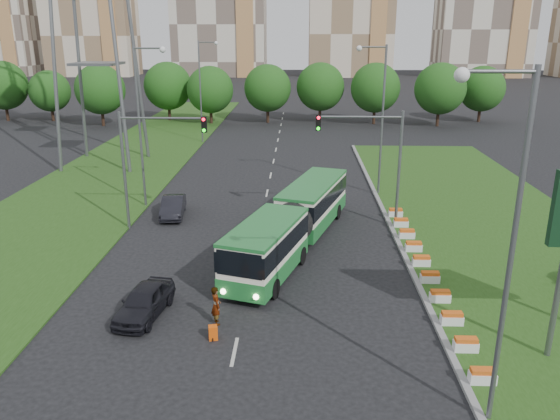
{
  "coord_description": "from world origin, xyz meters",
  "views": [
    {
      "loc": [
        -0.38,
        -25.98,
        12.83
      ],
      "look_at": [
        -1.47,
        5.46,
        2.6
      ],
      "focal_mm": 35.0,
      "sensor_mm": 36.0,
      "label": 1
    }
  ],
  "objects_px": {
    "car_left_far": "(173,207)",
    "shopping_trolley": "(213,333)",
    "traffic_mast_left": "(147,152)",
    "pedestrian": "(216,305)",
    "traffic_mast_median": "(376,151)",
    "car_left_near": "(144,301)",
    "articulated_bus": "(290,222)"
  },
  "relations": [
    {
      "from": "shopping_trolley",
      "to": "traffic_mast_left",
      "type": "bearing_deg",
      "value": 100.92
    },
    {
      "from": "articulated_bus",
      "to": "car_left_near",
      "type": "height_order",
      "value": "articulated_bus"
    },
    {
      "from": "traffic_mast_median",
      "to": "traffic_mast_left",
      "type": "height_order",
      "value": "same"
    },
    {
      "from": "traffic_mast_median",
      "to": "pedestrian",
      "type": "height_order",
      "value": "traffic_mast_median"
    },
    {
      "from": "traffic_mast_left",
      "to": "car_left_near",
      "type": "distance_m",
      "value": 13.19
    },
    {
      "from": "articulated_bus",
      "to": "traffic_mast_left",
      "type": "bearing_deg",
      "value": 179.7
    },
    {
      "from": "traffic_mast_left",
      "to": "pedestrian",
      "type": "relative_size",
      "value": 4.31
    },
    {
      "from": "traffic_mast_median",
      "to": "car_left_far",
      "type": "height_order",
      "value": "traffic_mast_median"
    },
    {
      "from": "traffic_mast_median",
      "to": "traffic_mast_left",
      "type": "bearing_deg",
      "value": -176.23
    },
    {
      "from": "traffic_mast_median",
      "to": "traffic_mast_left",
      "type": "relative_size",
      "value": 1.0
    },
    {
      "from": "articulated_bus",
      "to": "pedestrian",
      "type": "xyz_separation_m",
      "value": [
        -3.25,
        -9.58,
        -0.77
      ]
    },
    {
      "from": "articulated_bus",
      "to": "car_left_near",
      "type": "xyz_separation_m",
      "value": [
        -6.76,
        -8.96,
        -0.96
      ]
    },
    {
      "from": "car_left_near",
      "to": "traffic_mast_left",
      "type": "bearing_deg",
      "value": 111.67
    },
    {
      "from": "traffic_mast_median",
      "to": "car_left_near",
      "type": "height_order",
      "value": "traffic_mast_median"
    },
    {
      "from": "car_left_near",
      "to": "car_left_far",
      "type": "relative_size",
      "value": 0.98
    },
    {
      "from": "traffic_mast_left",
      "to": "car_left_far",
      "type": "xyz_separation_m",
      "value": [
        0.84,
        2.75,
        -4.62
      ]
    },
    {
      "from": "articulated_bus",
      "to": "car_left_far",
      "type": "xyz_separation_m",
      "value": [
        -8.69,
        5.84,
        -0.97
      ]
    },
    {
      "from": "car_left_near",
      "to": "articulated_bus",
      "type": "bearing_deg",
      "value": 61.64
    },
    {
      "from": "articulated_bus",
      "to": "car_left_near",
      "type": "distance_m",
      "value": 11.26
    },
    {
      "from": "car_left_far",
      "to": "pedestrian",
      "type": "bearing_deg",
      "value": -77.01
    },
    {
      "from": "traffic_mast_left",
      "to": "articulated_bus",
      "type": "distance_m",
      "value": 10.67
    },
    {
      "from": "traffic_mast_left",
      "to": "car_left_near",
      "type": "height_order",
      "value": "traffic_mast_left"
    },
    {
      "from": "car_left_far",
      "to": "shopping_trolley",
      "type": "bearing_deg",
      "value": -78.35
    },
    {
      "from": "traffic_mast_left",
      "to": "shopping_trolley",
      "type": "relative_size",
      "value": 12.2
    },
    {
      "from": "pedestrian",
      "to": "shopping_trolley",
      "type": "distance_m",
      "value": 1.51
    },
    {
      "from": "car_left_far",
      "to": "pedestrian",
      "type": "height_order",
      "value": "pedestrian"
    },
    {
      "from": "car_left_near",
      "to": "car_left_far",
      "type": "height_order",
      "value": "car_left_near"
    },
    {
      "from": "pedestrian",
      "to": "shopping_trolley",
      "type": "xyz_separation_m",
      "value": [
        0.05,
        -1.39,
        -0.6
      ]
    },
    {
      "from": "traffic_mast_median",
      "to": "car_left_far",
      "type": "bearing_deg",
      "value": 173.04
    },
    {
      "from": "traffic_mast_left",
      "to": "car_left_far",
      "type": "relative_size",
      "value": 1.81
    },
    {
      "from": "shopping_trolley",
      "to": "traffic_mast_median",
      "type": "bearing_deg",
      "value": 46.27
    },
    {
      "from": "car_left_near",
      "to": "shopping_trolley",
      "type": "distance_m",
      "value": 4.11
    }
  ]
}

